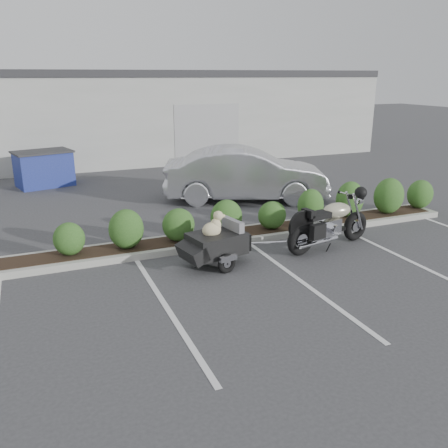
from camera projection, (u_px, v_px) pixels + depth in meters
name	position (u px, v px, depth m)	size (l,w,h in m)	color
ground	(233.00, 280.00, 9.20)	(90.00, 90.00, 0.00)	#38383A
planter_kerb	(234.00, 236.00, 11.48)	(12.00, 1.00, 0.15)	#9E9E93
building	(97.00, 113.00, 23.56)	(26.00, 10.00, 4.00)	#9EA099
motorcycle	(330.00, 224.00, 10.77)	(2.46, 1.03, 1.42)	black
pet_trailer	(216.00, 243.00, 9.79)	(2.00, 1.14, 1.18)	black
sedan	(246.00, 174.00, 14.83)	(1.76, 5.04, 1.66)	silver
dumpster	(44.00, 168.00, 16.80)	(2.17, 1.73, 1.26)	navy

